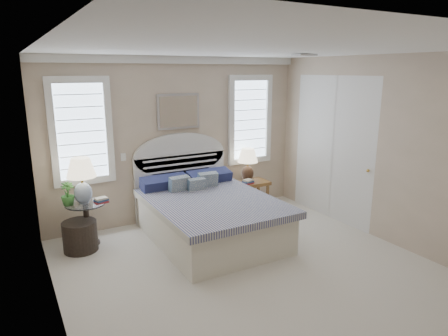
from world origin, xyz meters
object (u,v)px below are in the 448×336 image
nightstand_right (254,189)px  floor_pot (80,236)px  bed (207,212)px  side_table_left (87,219)px  lamp_left (82,176)px  lamp_right (248,161)px

nightstand_right → floor_pot: 3.10m
bed → side_table_left: bed is taller
lamp_left → lamp_right: lamp_left is taller
nightstand_right → lamp_left: 3.04m
floor_pot → lamp_left: bearing=56.8°
lamp_right → bed: bearing=-147.1°
side_table_left → lamp_right: bearing=4.0°
bed → floor_pot: (-1.78, 0.43, -0.17)m
lamp_left → nightstand_right: bearing=1.6°
bed → side_table_left: (-1.65, 0.59, 0.00)m
floor_pot → lamp_right: (3.01, 0.36, 0.68)m
side_table_left → lamp_left: lamp_left is taller
floor_pot → nightstand_right: bearing=4.9°
nightstand_right → lamp_right: (-0.08, 0.10, 0.51)m
nightstand_right → floor_pot: bearing=-175.1°
side_table_left → lamp_right: lamp_right is taller
floor_pot → lamp_right: size_ratio=0.79×
lamp_left → bed: bearing=-20.2°
lamp_left → lamp_right: size_ratio=1.12×
bed → lamp_left: size_ratio=3.41×
bed → floor_pot: 1.84m
floor_pot → lamp_right: 3.10m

